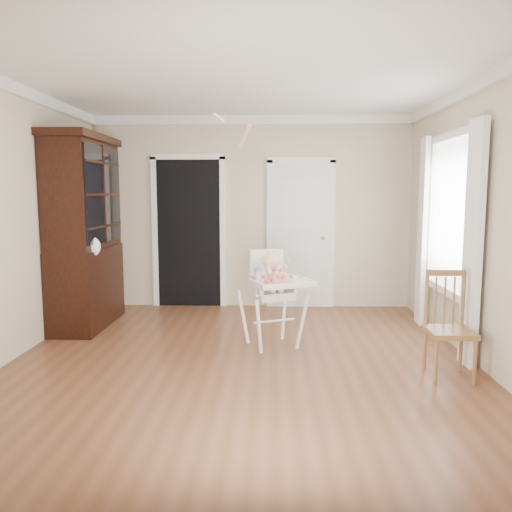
{
  "coord_description": "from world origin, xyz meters",
  "views": [
    {
      "loc": [
        0.29,
        -4.62,
        1.62
      ],
      "look_at": [
        0.13,
        0.47,
        0.98
      ],
      "focal_mm": 35.0,
      "sensor_mm": 36.0,
      "label": 1
    }
  ],
  "objects_px": {
    "china_cabinet": "(85,232)",
    "high_chair": "(273,286)",
    "dining_chair": "(449,328)",
    "cake": "(281,277)",
    "sippy_cup": "(258,275)"
  },
  "relations": [
    {
      "from": "china_cabinet",
      "to": "dining_chair",
      "type": "bearing_deg",
      "value": -22.92
    },
    {
      "from": "high_chair",
      "to": "sippy_cup",
      "type": "distance_m",
      "value": 0.31
    },
    {
      "from": "cake",
      "to": "dining_chair",
      "type": "xyz_separation_m",
      "value": [
        1.48,
        -0.62,
        -0.34
      ]
    },
    {
      "from": "high_chair",
      "to": "dining_chair",
      "type": "height_order",
      "value": "high_chair"
    },
    {
      "from": "high_chair",
      "to": "cake",
      "type": "distance_m",
      "value": 0.27
    },
    {
      "from": "china_cabinet",
      "to": "dining_chair",
      "type": "distance_m",
      "value": 4.24
    },
    {
      "from": "cake",
      "to": "sippy_cup",
      "type": "bearing_deg",
      "value": -179.15
    },
    {
      "from": "dining_chair",
      "to": "high_chair",
      "type": "bearing_deg",
      "value": 152.29
    },
    {
      "from": "cake",
      "to": "sippy_cup",
      "type": "distance_m",
      "value": 0.23
    },
    {
      "from": "cake",
      "to": "dining_chair",
      "type": "relative_size",
      "value": 0.24
    },
    {
      "from": "high_chair",
      "to": "china_cabinet",
      "type": "relative_size",
      "value": 0.45
    },
    {
      "from": "sippy_cup",
      "to": "dining_chair",
      "type": "relative_size",
      "value": 0.2
    },
    {
      "from": "china_cabinet",
      "to": "high_chair",
      "type": "bearing_deg",
      "value": -18.99
    },
    {
      "from": "cake",
      "to": "dining_chair",
      "type": "height_order",
      "value": "dining_chair"
    },
    {
      "from": "high_chair",
      "to": "sippy_cup",
      "type": "height_order",
      "value": "high_chair"
    }
  ]
}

